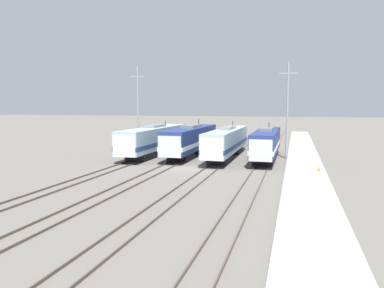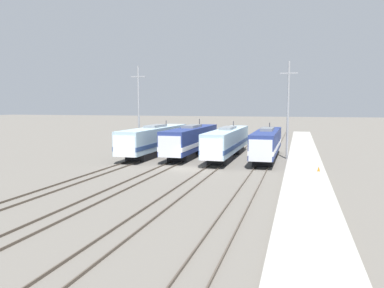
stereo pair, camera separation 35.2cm
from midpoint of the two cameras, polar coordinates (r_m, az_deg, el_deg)
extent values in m
plane|color=#666059|center=(41.37, -0.85, -3.76)|extent=(400.00, 400.00, 0.00)
cube|color=#4C4238|center=(44.48, -11.44, -3.10)|extent=(0.07, 120.00, 0.15)
cube|color=#4C4238|center=(43.85, -9.76, -3.19)|extent=(0.07, 120.00, 0.15)
cube|color=#4C4238|center=(42.40, -5.16, -3.44)|extent=(0.07, 120.00, 0.15)
cube|color=#4C4238|center=(41.92, -3.32, -3.53)|extent=(0.07, 120.00, 0.15)
cube|color=#4C4238|center=(40.88, 1.68, -3.77)|extent=(0.07, 120.00, 0.15)
cube|color=#4C4238|center=(40.56, 3.66, -3.85)|extent=(0.07, 120.00, 0.15)
cube|color=#4C4238|center=(39.98, 8.95, -4.06)|extent=(0.07, 120.00, 0.15)
cube|color=#4C4238|center=(39.84, 11.00, -4.13)|extent=(0.07, 120.00, 0.15)
cube|color=#232326|center=(48.75, -7.94, -1.78)|extent=(2.61, 4.38, 0.95)
cube|color=#232326|center=(57.95, -4.03, -0.52)|extent=(2.61, 4.38, 0.95)
cube|color=#9EBCCC|center=(53.12, -5.84, 0.98)|extent=(3.07, 19.91, 2.92)
cube|color=navy|center=(53.17, -5.83, 0.35)|extent=(3.11, 19.95, 0.53)
cube|color=silver|center=(44.97, -9.98, -0.25)|extent=(2.82, 2.23, 2.48)
cube|color=black|center=(43.99, -10.57, 0.32)|extent=(2.40, 0.08, 0.70)
cube|color=gray|center=(53.00, -5.86, 2.74)|extent=(1.69, 4.98, 0.35)
cylinder|color=#38383D|center=(57.09, -4.26, 3.20)|extent=(0.12, 0.12, 0.80)
cube|color=black|center=(47.67, -1.83, -1.90)|extent=(2.55, 4.12, 0.95)
cube|color=black|center=(56.61, 0.99, -0.66)|extent=(2.55, 4.12, 0.95)
cube|color=navy|center=(51.92, -0.30, 0.91)|extent=(3.00, 18.73, 2.94)
cube|color=silver|center=(51.97, -0.30, 0.26)|extent=(3.04, 18.77, 0.53)
cube|color=silver|center=(44.11, -3.21, -0.28)|extent=(2.76, 2.46, 2.50)
cube|color=black|center=(42.97, -3.71, 0.29)|extent=(2.35, 0.08, 0.70)
cube|color=slate|center=(51.80, -0.30, 2.72)|extent=(1.65, 4.68, 0.35)
cylinder|color=#38383D|center=(55.75, 0.85, 3.31)|extent=(0.12, 0.12, 1.07)
cube|color=#232326|center=(45.50, 4.07, -2.28)|extent=(2.38, 4.30, 0.95)
cube|color=#232326|center=(55.04, 6.09, -0.88)|extent=(2.38, 4.30, 0.95)
cube|color=#9EBCCC|center=(50.05, 5.20, 0.63)|extent=(2.80, 19.56, 2.83)
cube|color=navy|center=(50.11, 5.19, -0.01)|extent=(2.84, 19.60, 0.51)
cube|color=silver|center=(41.50, 3.02, -0.73)|extent=(2.58, 2.18, 2.40)
cube|color=black|center=(40.46, 2.72, -0.15)|extent=(2.19, 0.08, 0.67)
cube|color=gray|center=(49.93, 5.22, 2.45)|extent=(1.54, 4.89, 0.35)
cylinder|color=#38383D|center=(54.15, 6.03, 3.00)|extent=(0.12, 0.12, 0.91)
cube|color=black|center=(44.96, 10.62, -2.47)|extent=(2.31, 3.78, 0.95)
cube|color=black|center=(53.44, 11.41, -1.17)|extent=(2.31, 3.78, 0.95)
cube|color=navy|center=(48.98, 11.10, 0.41)|extent=(2.71, 17.16, 2.79)
cube|color=silver|center=(49.04, 11.08, -0.24)|extent=(2.75, 17.20, 0.50)
cube|color=silver|center=(41.48, 10.28, -0.84)|extent=(2.50, 2.17, 2.37)
cube|color=black|center=(40.42, 10.16, -0.27)|extent=(2.12, 0.08, 0.66)
cube|color=slate|center=(48.86, 11.13, 2.24)|extent=(1.49, 4.29, 0.35)
cylinder|color=#38383D|center=(52.61, 11.46, 2.76)|extent=(0.12, 0.12, 0.85)
cylinder|color=gray|center=(54.72, -8.42, 5.14)|extent=(0.28, 0.28, 12.55)
cube|color=gray|center=(54.87, -8.50, 10.13)|extent=(2.23, 0.16, 0.16)
cylinder|color=gray|center=(50.05, 14.13, 4.96)|extent=(0.28, 0.28, 12.55)
cube|color=gray|center=(50.21, 14.27, 10.41)|extent=(2.23, 0.16, 0.16)
cube|color=#A8A59E|center=(39.73, 16.64, -4.19)|extent=(4.00, 120.00, 0.30)
cone|color=orange|center=(40.04, 18.51, -3.58)|extent=(0.29, 0.29, 0.51)
camera|label=1|loc=(0.18, -90.24, -0.02)|focal=35.00mm
camera|label=2|loc=(0.18, 89.76, 0.02)|focal=35.00mm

